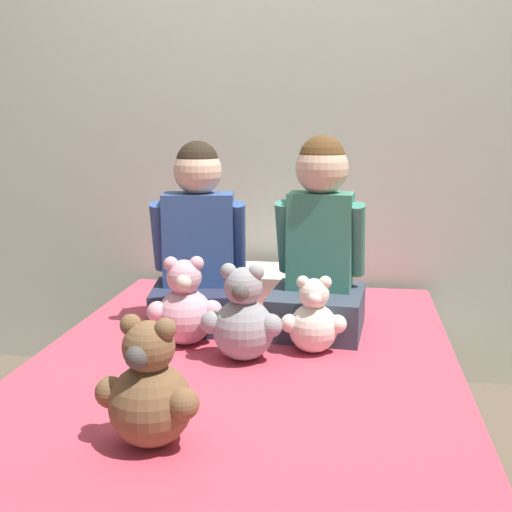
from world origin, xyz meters
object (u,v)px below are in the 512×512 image
Objects in this scene: child_on_right at (319,249)px; teddy_bear_between_children at (242,320)px; teddy_bear_at_foot_of_bed at (150,392)px; pillow_at_headboard at (274,283)px; teddy_bear_held_by_left_child at (185,308)px; bed at (246,420)px; teddy_bear_held_by_right_child at (313,320)px; child_on_left at (199,249)px.

child_on_right reaches higher than teddy_bear_between_children.
teddy_bear_between_children is at bearing -117.94° from child_on_right.
teddy_bear_at_foot_of_bed reaches higher than pillow_at_headboard.
teddy_bear_held_by_left_child reaches higher than pillow_at_headboard.
teddy_bear_held_by_right_child is (0.21, 0.06, 0.34)m from bed.
child_on_left reaches higher than bed.
teddy_bear_at_foot_of_bed is 0.69× the size of pillow_at_headboard.
teddy_bear_between_children is at bearing -161.31° from teddy_bear_held_by_right_child.
child_on_left is at bearing 107.52° from teddy_bear_at_foot_of_bed.
teddy_bear_at_foot_of_bed is (-0.12, -0.57, 0.00)m from teddy_bear_between_children.
teddy_bear_held_by_left_child is (-0.43, -0.23, -0.17)m from child_on_right.
teddy_bear_held_by_left_child is 0.70m from pillow_at_headboard.
teddy_bear_held_by_left_child is 0.24m from teddy_bear_between_children.
teddy_bear_held_by_right_child is (0.44, -0.24, -0.17)m from child_on_left.
teddy_bear_at_foot_of_bed is (0.10, -0.68, 0.00)m from teddy_bear_held_by_left_child.
child_on_right reaches higher than teddy_bear_held_by_left_child.
teddy_bear_between_children is at bearing 89.46° from teddy_bear_at_foot_of_bed.
teddy_bear_held_by_right_child is at bearing -72.55° from pillow_at_headboard.
teddy_bear_held_by_left_child is at bearing 153.40° from teddy_bear_between_children.
child_on_right is 0.52m from teddy_bear_held_by_left_child.
child_on_left is 2.17× the size of teddy_bear_between_children.
teddy_bear_at_foot_of_bed is at bearing -100.42° from teddy_bear_between_children.
bed is at bearing -169.85° from teddy_bear_held_by_right_child.
child_on_right is 0.54m from pillow_at_headboard.
teddy_bear_held_by_left_child is at bearing 172.11° from teddy_bear_held_by_right_child.
child_on_right is 2.72× the size of teddy_bear_held_by_right_child.
bed is 6.19× the size of teddy_bear_held_by_left_child.
child_on_right is 0.44m from teddy_bear_between_children.
teddy_bear_at_foot_of_bed reaches higher than bed.
teddy_bear_at_foot_of_bed is (0.10, -0.91, -0.15)m from child_on_left.
teddy_bear_held_by_right_child is 0.82× the size of teddy_bear_between_children.
teddy_bear_between_children is (0.22, -0.11, 0.00)m from teddy_bear_held_by_left_child.
pillow_at_headboard reaches higher than bed.
bed is 6.03× the size of teddy_bear_between_children.
child_on_right is 2.23× the size of teddy_bear_at_foot_of_bed.
child_on_left is 2.23× the size of teddy_bear_held_by_left_child.
teddy_bear_between_children is (-0.00, -0.04, 0.36)m from bed.
bed is 2.78× the size of child_on_left.
child_on_left is 2.16× the size of teddy_bear_at_foot_of_bed.
teddy_bear_held_by_right_child is 0.24m from teddy_bear_between_children.
child_on_right is 2.24× the size of teddy_bear_between_children.
teddy_bear_held_by_right_child is at bearing 25.96° from teddy_bear_between_children.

